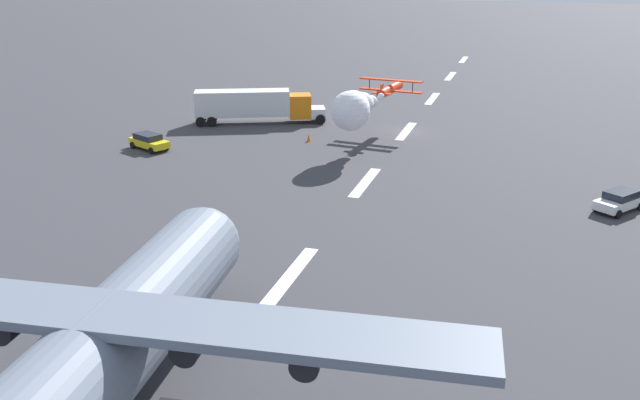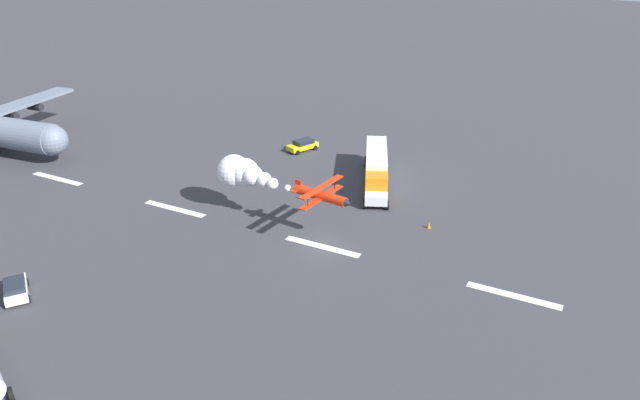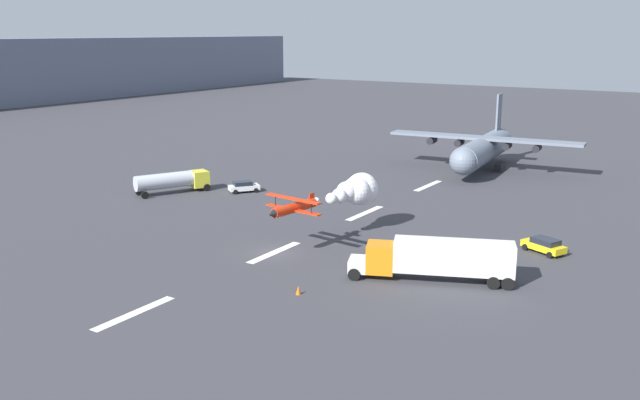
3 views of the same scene
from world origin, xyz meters
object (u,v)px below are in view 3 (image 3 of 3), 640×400
at_px(stunt_biplane_red, 352,191).
at_px(traffic_cone_near, 298,290).
at_px(cargo_transport_plane, 481,150).
at_px(followme_car_yellow, 544,245).
at_px(semi_truck_orange, 437,258).
at_px(fuel_tanker_truck, 173,181).
at_px(airport_staff_sedan, 244,186).
at_px(traffic_cone_far, 385,245).

distance_m(stunt_biplane_red, traffic_cone_near, 19.78).
xyz_separation_m(cargo_transport_plane, followme_car_yellow, (-36.28, -20.11, -2.63)).
height_order(semi_truck_orange, fuel_tanker_truck, semi_truck_orange).
bearing_deg(cargo_transport_plane, airport_staff_sedan, 145.10).
xyz_separation_m(stunt_biplane_red, fuel_tanker_truck, (3.12, 30.07, -2.87)).
relative_size(semi_truck_orange, airport_staff_sedan, 3.27).
bearing_deg(traffic_cone_near, traffic_cone_far, -0.61).
relative_size(stunt_biplane_red, fuel_tanker_truck, 1.63).
height_order(semi_truck_orange, followme_car_yellow, semi_truck_orange).
relative_size(cargo_transport_plane, traffic_cone_near, 40.49).
distance_m(stunt_biplane_red, fuel_tanker_truck, 30.37).
xyz_separation_m(semi_truck_orange, traffic_cone_near, (-9.41, 8.35, -1.75)).
bearing_deg(fuel_tanker_truck, followme_car_yellow, -88.79).
bearing_deg(traffic_cone_near, airport_staff_sedan, 45.80).
relative_size(cargo_transport_plane, traffic_cone_far, 40.49).
height_order(airport_staff_sedan, traffic_cone_near, airport_staff_sedan).
distance_m(semi_truck_orange, followme_car_yellow, 14.50).
height_order(fuel_tanker_truck, airport_staff_sedan, fuel_tanker_truck).
bearing_deg(traffic_cone_far, traffic_cone_near, 179.39).
height_order(cargo_transport_plane, semi_truck_orange, cargo_transport_plane).
distance_m(airport_staff_sedan, traffic_cone_far, 30.69).
bearing_deg(airport_staff_sedan, traffic_cone_near, -134.20).
distance_m(cargo_transport_plane, followme_car_yellow, 41.57).
distance_m(semi_truck_orange, airport_staff_sedan, 40.60).
bearing_deg(semi_truck_orange, fuel_tanker_truck, 74.53).
bearing_deg(stunt_biplane_red, fuel_tanker_truck, 84.07).
bearing_deg(traffic_cone_far, fuel_tanker_truck, 79.98).
xyz_separation_m(airport_staff_sedan, traffic_cone_near, (-27.30, -28.07, -0.44)).
bearing_deg(semi_truck_orange, traffic_cone_near, 138.40).
bearing_deg(traffic_cone_far, semi_truck_orange, -125.58).
bearing_deg(fuel_tanker_truck, cargo_transport_plane, -38.51).
xyz_separation_m(semi_truck_orange, traffic_cone_far, (5.86, 8.19, -1.75)).
distance_m(followme_car_yellow, traffic_cone_near, 26.69).
bearing_deg(stunt_biplane_red, followme_car_yellow, -78.07).
bearing_deg(cargo_transport_plane, semi_truck_orange, -163.84).
bearing_deg(traffic_cone_near, cargo_transport_plane, 5.81).
height_order(stunt_biplane_red, airport_staff_sedan, stunt_biplane_red).
xyz_separation_m(semi_truck_orange, fuel_tanker_truck, (12.20, 44.06, -0.37)).
xyz_separation_m(cargo_transport_plane, traffic_cone_near, (-58.94, -6.00, -3.06)).
relative_size(followme_car_yellow, traffic_cone_near, 6.29).
relative_size(fuel_tanker_truck, traffic_cone_far, 13.50).
relative_size(semi_truck_orange, traffic_cone_far, 19.10).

